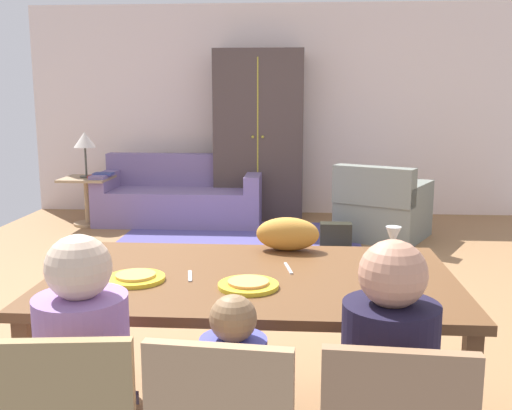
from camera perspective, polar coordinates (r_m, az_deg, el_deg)
ground_plane at (r=4.85m, az=0.23°, el=-8.09°), size 6.44×6.36×0.02m
back_wall at (r=7.82m, az=1.83°, el=9.12°), size 6.44×0.10×2.70m
dining_table at (r=2.63m, az=-0.42°, el=-8.13°), size 1.77×1.06×0.76m
plate_near_man at (r=2.58m, az=-11.57°, el=-6.99°), size 0.25×0.25×0.02m
pizza_near_man at (r=2.57m, az=-11.59°, el=-6.67°), size 0.17×0.17×0.01m
plate_near_child at (r=2.44m, az=-0.75°, el=-7.80°), size 0.25×0.25×0.02m
pizza_near_child at (r=2.43m, az=-0.75°, el=-7.46°), size 0.17×0.17×0.01m
wine_glass at (r=2.78m, az=13.13°, el=-3.14°), size 0.07×0.07×0.19m
fork at (r=2.60m, az=-6.41°, el=-6.85°), size 0.04×0.15×0.01m
knife at (r=2.70m, az=3.14°, el=-6.12°), size 0.05×0.17×0.01m
person_man at (r=2.16m, az=-15.85°, el=-18.19°), size 0.31×0.41×1.11m
cat at (r=3.00m, az=3.08°, el=-2.82°), size 0.33×0.17×0.17m
area_rug at (r=6.43m, az=-1.65°, el=-3.29°), size 2.60×1.80×0.01m
couch at (r=7.32m, az=-7.25°, el=0.70°), size 1.99×0.86×0.82m
armchair at (r=6.55m, az=12.10°, el=-0.45°), size 1.15×1.16×0.82m
armoire at (r=7.46m, az=0.31°, el=6.76°), size 1.10×0.59×2.10m
side_table at (r=7.35m, az=-16.00°, el=1.02°), size 0.56×0.56×0.58m
table_lamp at (r=7.28m, az=-16.25°, el=5.93°), size 0.26×0.26×0.54m
book_lower at (r=7.27m, az=-15.02°, el=2.69°), size 0.22×0.16×0.03m
book_upper at (r=7.27m, az=-14.55°, el=2.93°), size 0.22×0.16×0.03m
handbag at (r=6.09m, az=7.72°, el=-2.94°), size 0.32×0.16×0.26m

